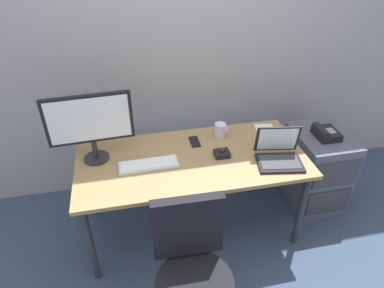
# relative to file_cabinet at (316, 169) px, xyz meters

# --- Properties ---
(ground_plane) EXTENTS (8.00, 8.00, 0.00)m
(ground_plane) POSITION_rel_file_cabinet_xyz_m (-1.11, -0.10, -0.34)
(ground_plane) COLOR #374861
(back_wall) EXTENTS (6.00, 0.10, 2.80)m
(back_wall) POSITION_rel_file_cabinet_xyz_m (-1.11, 0.63, 1.06)
(back_wall) COLOR #A09AA1
(back_wall) RESTS_ON ground
(desk) EXTENTS (1.64, 0.77, 0.71)m
(desk) POSITION_rel_file_cabinet_xyz_m (-1.11, -0.10, 0.30)
(desk) COLOR #9E7C4F
(desk) RESTS_ON ground
(file_cabinet) EXTENTS (0.42, 0.53, 0.69)m
(file_cabinet) POSITION_rel_file_cabinet_xyz_m (0.00, 0.00, 0.00)
(file_cabinet) COLOR #535565
(file_cabinet) RESTS_ON ground
(desk_phone) EXTENTS (0.17, 0.20, 0.09)m
(desk_phone) POSITION_rel_file_cabinet_xyz_m (-0.01, -0.02, 0.38)
(desk_phone) COLOR black
(desk_phone) RESTS_ON file_cabinet
(office_chair) EXTENTS (0.52, 0.52, 0.94)m
(office_chair) POSITION_rel_file_cabinet_xyz_m (-1.27, -0.88, 0.08)
(office_chair) COLOR black
(office_chair) RESTS_ON ground
(monitor_main) EXTENTS (0.57, 0.18, 0.50)m
(monitor_main) POSITION_rel_file_cabinet_xyz_m (-1.78, 0.03, 0.67)
(monitor_main) COLOR #262628
(monitor_main) RESTS_ON desk
(keyboard) EXTENTS (0.41, 0.14, 0.03)m
(keyboard) POSITION_rel_file_cabinet_xyz_m (-1.42, -0.13, 0.38)
(keyboard) COLOR silver
(keyboard) RESTS_ON desk
(laptop) EXTENTS (0.35, 0.31, 0.24)m
(laptop) POSITION_rel_file_cabinet_xyz_m (-0.52, -0.25, 0.42)
(laptop) COLOR black
(laptop) RESTS_ON desk
(trackball_mouse) EXTENTS (0.11, 0.09, 0.07)m
(trackball_mouse) POSITION_rel_file_cabinet_xyz_m (-0.89, -0.12, 0.39)
(trackball_mouse) COLOR black
(trackball_mouse) RESTS_ON desk
(coffee_mug) EXTENTS (0.10, 0.09, 0.11)m
(coffee_mug) POSITION_rel_file_cabinet_xyz_m (-0.83, 0.13, 0.42)
(coffee_mug) COLOR silver
(coffee_mug) RESTS_ON desk
(paper_notepad) EXTENTS (0.18, 0.23, 0.01)m
(paper_notepad) POSITION_rel_file_cabinet_xyz_m (-0.46, 0.12, 0.37)
(paper_notepad) COLOR white
(paper_notepad) RESTS_ON desk
(cell_phone) EXTENTS (0.07, 0.14, 0.01)m
(cell_phone) POSITION_rel_file_cabinet_xyz_m (-1.05, 0.09, 0.37)
(cell_phone) COLOR black
(cell_phone) RESTS_ON desk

